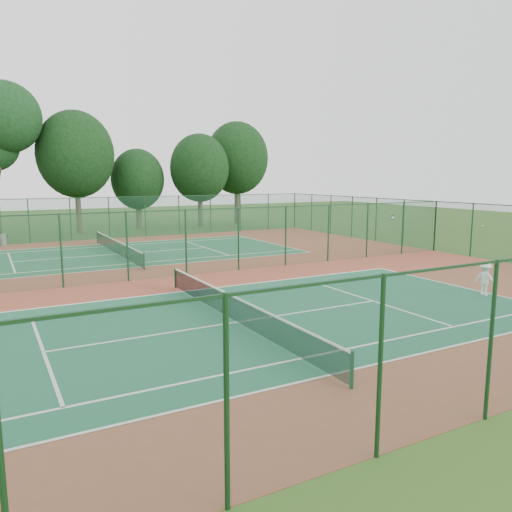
% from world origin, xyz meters
% --- Properties ---
extents(ground, '(120.00, 120.00, 0.00)m').
position_xyz_m(ground, '(0.00, 0.00, 0.00)').
color(ground, '#2D4F18').
rests_on(ground, ground).
extents(red_pad, '(40.00, 36.00, 0.01)m').
position_xyz_m(red_pad, '(0.00, 0.00, 0.01)').
color(red_pad, brown).
rests_on(red_pad, ground).
extents(court_near, '(23.77, 10.97, 0.01)m').
position_xyz_m(court_near, '(0.00, -9.00, 0.01)').
color(court_near, '#1C583C').
rests_on(court_near, red_pad).
extents(court_far, '(23.77, 10.97, 0.01)m').
position_xyz_m(court_far, '(0.00, 9.00, 0.01)').
color(court_far, '#1B5836').
rests_on(court_far, red_pad).
extents(fence_north, '(40.00, 0.09, 3.50)m').
position_xyz_m(fence_north, '(0.00, 18.00, 1.76)').
color(fence_north, '#17452E').
rests_on(fence_north, ground).
extents(fence_south, '(40.00, 0.09, 3.50)m').
position_xyz_m(fence_south, '(0.00, -18.00, 1.76)').
color(fence_south, '#184931').
rests_on(fence_south, ground).
extents(fence_east, '(0.09, 36.00, 3.50)m').
position_xyz_m(fence_east, '(20.00, 0.00, 1.76)').
color(fence_east, '#1C552F').
rests_on(fence_east, ground).
extents(fence_divider, '(40.00, 0.09, 3.50)m').
position_xyz_m(fence_divider, '(0.00, 0.00, 1.76)').
color(fence_divider, '#1B512B').
rests_on(fence_divider, ground).
extents(tennis_net_near, '(0.10, 12.90, 0.97)m').
position_xyz_m(tennis_net_near, '(0.00, -9.00, 0.54)').
color(tennis_net_near, '#12341F').
rests_on(tennis_net_near, ground).
extents(tennis_net_far, '(0.10, 12.90, 0.97)m').
position_xyz_m(tennis_net_far, '(0.00, 9.00, 0.54)').
color(tennis_net_far, '#12311D').
rests_on(tennis_net_far, ground).
extents(player_near, '(0.72, 1.05, 1.48)m').
position_xyz_m(player_near, '(11.38, -10.56, 0.76)').
color(player_near, white).
rests_on(player_near, court_near).
extents(trash_bin, '(0.54, 0.54, 0.88)m').
position_xyz_m(trash_bin, '(-6.51, 17.33, 0.45)').
color(trash_bin, gray).
rests_on(trash_bin, red_pad).
extents(stray_ball_a, '(0.07, 0.07, 0.07)m').
position_xyz_m(stray_ball_a, '(4.19, -0.26, 0.04)').
color(stray_ball_a, gold).
rests_on(stray_ball_a, red_pad).
extents(stray_ball_b, '(0.07, 0.07, 0.07)m').
position_xyz_m(stray_ball_b, '(5.28, -0.83, 0.05)').
color(stray_ball_b, yellow).
rests_on(stray_ball_b, red_pad).
extents(stray_ball_c, '(0.06, 0.06, 0.06)m').
position_xyz_m(stray_ball_c, '(-1.40, -0.41, 0.04)').
color(stray_ball_c, gold).
rests_on(stray_ball_c, red_pad).
extents(evergreen_row, '(39.00, 5.00, 12.00)m').
position_xyz_m(evergreen_row, '(0.50, 24.25, 0.00)').
color(evergreen_row, black).
rests_on(evergreen_row, ground).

